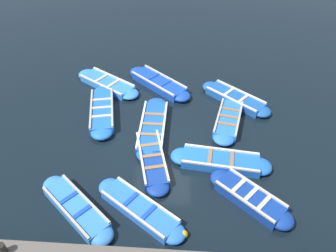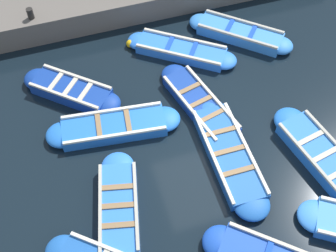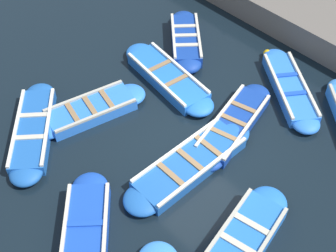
{
  "view_description": "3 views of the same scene",
  "coord_description": "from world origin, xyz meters",
  "px_view_note": "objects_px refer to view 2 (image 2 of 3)",
  "views": [
    {
      "loc": [
        -9.55,
        -0.85,
        9.09
      ],
      "look_at": [
        0.43,
        -0.21,
        0.43
      ],
      "focal_mm": 35.0,
      "sensor_mm": 36.0,
      "label": 1
    },
    {
      "loc": [
        6.53,
        -3.13,
        10.64
      ],
      "look_at": [
        -0.54,
        -0.88,
        0.41
      ],
      "focal_mm": 50.0,
      "sensor_mm": 36.0,
      "label": 2
    },
    {
      "loc": [
        5.91,
        5.23,
        9.33
      ],
      "look_at": [
        0.34,
        -0.69,
        0.43
      ],
      "focal_mm": 50.0,
      "sensor_mm": 36.0,
      "label": 3
    }
  ],
  "objects_px": {
    "boat_centre": "(181,50)",
    "boat_tucked": "(240,33)",
    "boat_outer_left": "(324,158)",
    "boat_mid_row": "(229,154)",
    "boat_alongside": "(71,91)",
    "boat_end_of_row": "(119,209)",
    "bollard_north": "(30,14)",
    "boat_drifting": "(114,127)",
    "buoy_orange_near": "(130,44)",
    "boat_broadside": "(200,105)"
  },
  "relations": [
    {
      "from": "boat_mid_row",
      "to": "boat_centre",
      "type": "distance_m",
      "value": 4.03
    },
    {
      "from": "buoy_orange_near",
      "to": "boat_broadside",
      "type": "bearing_deg",
      "value": 22.71
    },
    {
      "from": "boat_drifting",
      "to": "boat_tucked",
      "type": "height_order",
      "value": "boat_tucked"
    },
    {
      "from": "boat_end_of_row",
      "to": "boat_tucked",
      "type": "bearing_deg",
      "value": 132.62
    },
    {
      "from": "boat_alongside",
      "to": "boat_end_of_row",
      "type": "bearing_deg",
      "value": 5.61
    },
    {
      "from": "boat_end_of_row",
      "to": "boat_centre",
      "type": "height_order",
      "value": "boat_end_of_row"
    },
    {
      "from": "boat_tucked",
      "to": "boat_centre",
      "type": "relative_size",
      "value": 0.93
    },
    {
      "from": "buoy_orange_near",
      "to": "boat_mid_row",
      "type": "bearing_deg",
      "value": 16.36
    },
    {
      "from": "boat_alongside",
      "to": "boat_drifting",
      "type": "relative_size",
      "value": 0.76
    },
    {
      "from": "boat_end_of_row",
      "to": "bollard_north",
      "type": "bearing_deg",
      "value": -171.37
    },
    {
      "from": "boat_drifting",
      "to": "buoy_orange_near",
      "type": "height_order",
      "value": "boat_drifting"
    },
    {
      "from": "bollard_north",
      "to": "buoy_orange_near",
      "type": "bearing_deg",
      "value": 65.48
    },
    {
      "from": "boat_alongside",
      "to": "boat_centre",
      "type": "height_order",
      "value": "boat_alongside"
    },
    {
      "from": "boat_mid_row",
      "to": "boat_alongside",
      "type": "bearing_deg",
      "value": -133.57
    },
    {
      "from": "boat_centre",
      "to": "boat_tucked",
      "type": "bearing_deg",
      "value": 93.52
    },
    {
      "from": "boat_end_of_row",
      "to": "bollard_north",
      "type": "height_order",
      "value": "bollard_north"
    },
    {
      "from": "boat_drifting",
      "to": "boat_end_of_row",
      "type": "bearing_deg",
      "value": -10.99
    },
    {
      "from": "boat_drifting",
      "to": "boat_broadside",
      "type": "bearing_deg",
      "value": 90.25
    },
    {
      "from": "boat_end_of_row",
      "to": "boat_mid_row",
      "type": "distance_m",
      "value": 3.24
    },
    {
      "from": "boat_end_of_row",
      "to": "boat_mid_row",
      "type": "xyz_separation_m",
      "value": [
        -0.67,
        3.17,
        -0.01
      ]
    },
    {
      "from": "boat_tucked",
      "to": "boat_outer_left",
      "type": "bearing_deg",
      "value": 2.87
    },
    {
      "from": "boat_tucked",
      "to": "boat_mid_row",
      "type": "bearing_deg",
      "value": -26.52
    },
    {
      "from": "boat_tucked",
      "to": "boat_outer_left",
      "type": "height_order",
      "value": "boat_outer_left"
    },
    {
      "from": "boat_end_of_row",
      "to": "boat_drifting",
      "type": "bearing_deg",
      "value": 169.01
    },
    {
      "from": "boat_outer_left",
      "to": "boat_mid_row",
      "type": "bearing_deg",
      "value": -111.12
    },
    {
      "from": "boat_alongside",
      "to": "boat_broadside",
      "type": "relative_size",
      "value": 0.79
    },
    {
      "from": "boat_drifting",
      "to": "boat_tucked",
      "type": "bearing_deg",
      "value": 116.51
    },
    {
      "from": "boat_drifting",
      "to": "boat_end_of_row",
      "type": "relative_size",
      "value": 1.12
    },
    {
      "from": "boat_mid_row",
      "to": "boat_drifting",
      "type": "bearing_deg",
      "value": -123.41
    },
    {
      "from": "boat_alongside",
      "to": "boat_drifting",
      "type": "distance_m",
      "value": 1.84
    },
    {
      "from": "bollard_north",
      "to": "buoy_orange_near",
      "type": "distance_m",
      "value": 3.19
    },
    {
      "from": "boat_mid_row",
      "to": "buoy_orange_near",
      "type": "relative_size",
      "value": 15.71
    },
    {
      "from": "boat_alongside",
      "to": "boat_outer_left",
      "type": "distance_m",
      "value": 7.3
    },
    {
      "from": "boat_tucked",
      "to": "bollard_north",
      "type": "height_order",
      "value": "bollard_north"
    },
    {
      "from": "boat_drifting",
      "to": "boat_centre",
      "type": "xyz_separation_m",
      "value": [
        -2.25,
        2.73,
        -0.01
      ]
    },
    {
      "from": "boat_alongside",
      "to": "boat_outer_left",
      "type": "relative_size",
      "value": 0.75
    },
    {
      "from": "boat_drifting",
      "to": "boat_tucked",
      "type": "relative_size",
      "value": 1.23
    },
    {
      "from": "boat_tucked",
      "to": "boat_centre",
      "type": "distance_m",
      "value": 2.05
    },
    {
      "from": "boat_broadside",
      "to": "boat_centre",
      "type": "bearing_deg",
      "value": 175.6
    },
    {
      "from": "boat_broadside",
      "to": "boat_outer_left",
      "type": "xyz_separation_m",
      "value": [
        2.69,
        2.47,
        0.03
      ]
    },
    {
      "from": "boat_broadside",
      "to": "boat_mid_row",
      "type": "bearing_deg",
      "value": 4.62
    },
    {
      "from": "boat_alongside",
      "to": "boat_centre",
      "type": "xyz_separation_m",
      "value": [
        -0.63,
        3.6,
        -0.04
      ]
    },
    {
      "from": "boat_broadside",
      "to": "boat_tucked",
      "type": "bearing_deg",
      "value": 136.86
    },
    {
      "from": "boat_mid_row",
      "to": "boat_outer_left",
      "type": "bearing_deg",
      "value": 68.88
    },
    {
      "from": "boat_end_of_row",
      "to": "boat_tucked",
      "type": "xyz_separation_m",
      "value": [
        -4.83,
        5.25,
        0.02
      ]
    },
    {
      "from": "boat_broadside",
      "to": "boat_centre",
      "type": "xyz_separation_m",
      "value": [
        -2.24,
        0.17,
        0.0
      ]
    },
    {
      "from": "buoy_orange_near",
      "to": "boat_drifting",
      "type": "bearing_deg",
      "value": -22.66
    },
    {
      "from": "boat_alongside",
      "to": "buoy_orange_near",
      "type": "distance_m",
      "value": 2.59
    },
    {
      "from": "boat_alongside",
      "to": "buoy_orange_near",
      "type": "xyz_separation_m",
      "value": [
        -1.44,
        2.15,
        -0.06
      ]
    },
    {
      "from": "boat_outer_left",
      "to": "boat_centre",
      "type": "bearing_deg",
      "value": -154.99
    }
  ]
}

